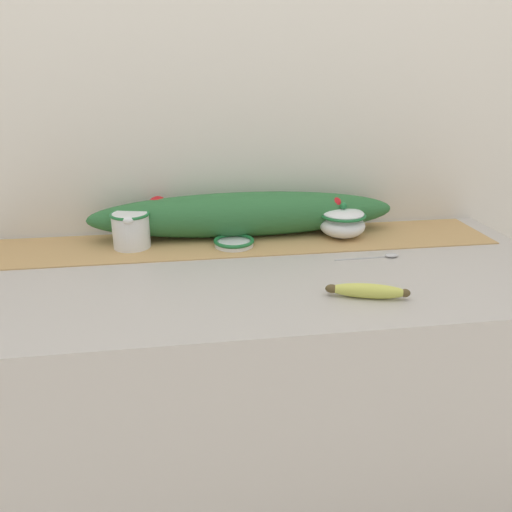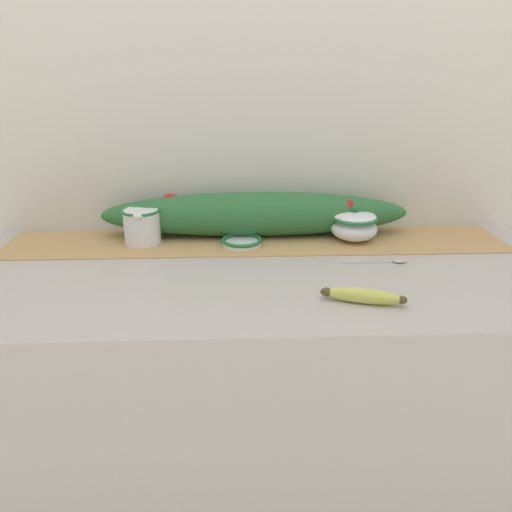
{
  "view_description": "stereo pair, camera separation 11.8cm",
  "coord_description": "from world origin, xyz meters",
  "px_view_note": "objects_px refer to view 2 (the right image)",
  "views": [
    {
      "loc": [
        -0.17,
        -1.13,
        1.37
      ],
      "look_at": [
        -0.01,
        -0.04,
        0.95
      ],
      "focal_mm": 35.0,
      "sensor_mm": 36.0,
      "label": 1
    },
    {
      "loc": [
        -0.05,
        -1.14,
        1.37
      ],
      "look_at": [
        -0.01,
        -0.04,
        0.95
      ],
      "focal_mm": 35.0,
      "sensor_mm": 36.0,
      "label": 2
    }
  ],
  "objects_px": {
    "small_dish": "(242,242)",
    "spoon": "(395,261)",
    "cream_pitcher": "(142,225)",
    "banana": "(363,296)",
    "sugar_bowl": "(354,225)"
  },
  "relations": [
    {
      "from": "small_dish",
      "to": "spoon",
      "type": "height_order",
      "value": "small_dish"
    },
    {
      "from": "cream_pitcher",
      "to": "small_dish",
      "type": "distance_m",
      "value": 0.28
    },
    {
      "from": "small_dish",
      "to": "cream_pitcher",
      "type": "bearing_deg",
      "value": 173.1
    },
    {
      "from": "cream_pitcher",
      "to": "sugar_bowl",
      "type": "height_order",
      "value": "sugar_bowl"
    },
    {
      "from": "sugar_bowl",
      "to": "spoon",
      "type": "bearing_deg",
      "value": -68.22
    },
    {
      "from": "sugar_bowl",
      "to": "small_dish",
      "type": "xyz_separation_m",
      "value": [
        -0.32,
        -0.03,
        -0.03
      ]
    },
    {
      "from": "cream_pitcher",
      "to": "banana",
      "type": "relative_size",
      "value": 0.69
    },
    {
      "from": "small_dish",
      "to": "banana",
      "type": "xyz_separation_m",
      "value": [
        0.25,
        -0.36,
        0.0
      ]
    },
    {
      "from": "spoon",
      "to": "sugar_bowl",
      "type": "bearing_deg",
      "value": 110.56
    },
    {
      "from": "small_dish",
      "to": "spoon",
      "type": "bearing_deg",
      "value": -19.68
    },
    {
      "from": "cream_pitcher",
      "to": "banana",
      "type": "distance_m",
      "value": 0.66
    },
    {
      "from": "sugar_bowl",
      "to": "spoon",
      "type": "xyz_separation_m",
      "value": [
        0.07,
        -0.17,
        -0.04
      ]
    },
    {
      "from": "cream_pitcher",
      "to": "spoon",
      "type": "height_order",
      "value": "cream_pitcher"
    },
    {
      "from": "cream_pitcher",
      "to": "banana",
      "type": "xyz_separation_m",
      "value": [
        0.53,
        -0.4,
        -0.04
      ]
    },
    {
      "from": "cream_pitcher",
      "to": "small_dish",
      "type": "relative_size",
      "value": 1.1
    }
  ]
}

